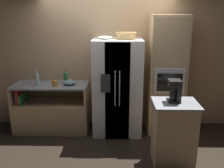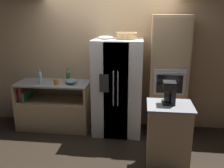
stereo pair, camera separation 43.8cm
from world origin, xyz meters
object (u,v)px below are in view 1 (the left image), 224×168
fruit_bowl (105,37)px  wicker_basket (126,35)px  refrigerator (117,87)px  mug (55,83)px  mixing_bowl (69,82)px  bottle_short (37,79)px  bottle_tall (66,77)px  coffee_maker (176,90)px  wall_oven (166,76)px

fruit_bowl → wicker_basket: bearing=0.7°
refrigerator → mug: size_ratio=13.19×
mixing_bowl → bottle_short: bearing=-175.7°
wicker_basket → mug: (-1.31, -0.09, -0.87)m
wicker_basket → bottle_tall: bearing=172.1°
refrigerator → coffee_maker: 1.33m
mug → refrigerator: bearing=3.2°
mug → coffee_maker: bearing=-24.8°
bottle_tall → mug: size_ratio=1.85×
wicker_basket → mixing_bowl: bearing=-179.5°
fruit_bowl → mixing_bowl: fruit_bowl is taller
wall_oven → bottle_tall: 1.92m
wall_oven → mixing_bowl: wall_oven is taller
wall_oven → coffee_maker: 1.06m
bottle_short → mixing_bowl: (0.58, 0.04, -0.08)m
bottle_short → fruit_bowl: bearing=2.2°
refrigerator → fruit_bowl: bearing=174.0°
wicker_basket → bottle_short: bearing=-178.1°
refrigerator → wall_oven: (0.91, 0.06, 0.21)m
fruit_bowl → coffee_maker: fruit_bowl is taller
wall_oven → bottle_short: (-2.40, -0.09, -0.05)m
wall_oven → coffee_maker: (-0.07, -1.05, 0.05)m
bottle_tall → mixing_bowl: size_ratio=1.10×
mixing_bowl → coffee_maker: 2.03m
refrigerator → fruit_bowl: (-0.22, 0.02, 0.92)m
wicker_basket → bottle_short: wicker_basket is taller
refrigerator → bottle_tall: size_ratio=7.13×
bottle_tall → bottle_short: bottle_short is taller
bottle_short → mug: size_ratio=2.14×
wicker_basket → mug: size_ratio=2.70×
bottle_short → wall_oven: bearing=2.2°
wall_oven → mug: size_ratio=16.31×
wall_oven → bottle_tall: bearing=176.3°
refrigerator → bottle_short: size_ratio=6.16×
wall_oven → mug: (-2.07, -0.13, -0.12)m
refrigerator → mug: 1.16m
wicker_basket → coffee_maker: size_ratio=1.12×
mug → coffee_maker: 2.21m
bottle_tall → fruit_bowl: bearing=-11.9°
wicker_basket → mixing_bowl: wicker_basket is taller
fruit_bowl → bottle_tall: 1.11m
wicker_basket → bottle_tall: 1.42m
mixing_bowl → bottle_tall: bearing=119.9°
wicker_basket → wall_oven: bearing=2.8°
refrigerator → wicker_basket: wicker_basket is taller
wall_oven → bottle_tall: wall_oven is taller
refrigerator → mug: refrigerator is taller
mixing_bowl → wicker_basket: bearing=0.5°
fruit_bowl → mixing_bowl: (-0.68, -0.01, -0.83)m
wall_oven → bottle_short: bearing=-177.8°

